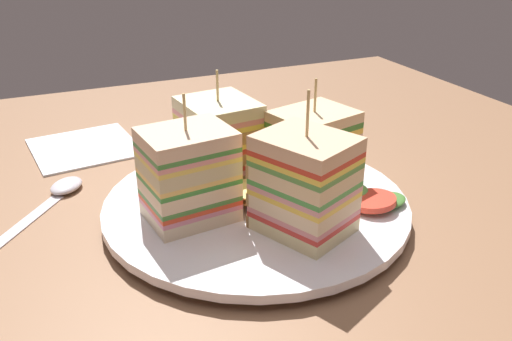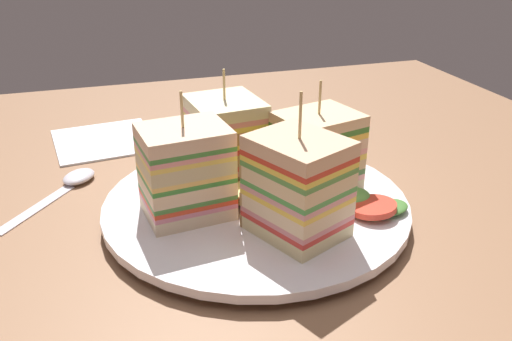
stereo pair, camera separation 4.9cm
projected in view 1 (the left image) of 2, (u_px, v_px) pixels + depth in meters
The scene contains 10 objects.
ground_plane at pixel (256, 221), 51.68cm from camera, with size 95.45×95.13×1.80cm, color #8A6244.
plate at pixel (256, 205), 50.90cm from camera, with size 28.39×28.39×1.50cm.
sandwich_wedge_0 at pixel (304, 185), 44.17cm from camera, with size 9.20×8.54×12.21cm.
sandwich_wedge_1 at pixel (312, 148), 52.27cm from camera, with size 7.57×8.60×10.61cm.
sandwich_wedge_2 at pixel (219, 139), 53.83cm from camera, with size 8.07×7.45×10.91cm.
sandwich_wedge_3 at pixel (189, 175), 46.10cm from camera, with size 6.75×8.00×11.28cm.
chip_pile at pixel (257, 194), 49.41cm from camera, with size 6.53×6.68×1.84cm.
salad_garnish at pixel (369, 198), 49.70cm from camera, with size 6.19×6.13×1.42cm.
spoon at pixel (59, 193), 54.20cm from camera, with size 11.83×9.94×1.00cm.
napkin at pixel (85, 146), 65.46cm from camera, with size 11.90×11.79×0.50cm, color white.
Camera 1 is at (-40.85, 17.89, 25.66)cm, focal length 37.95 mm.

